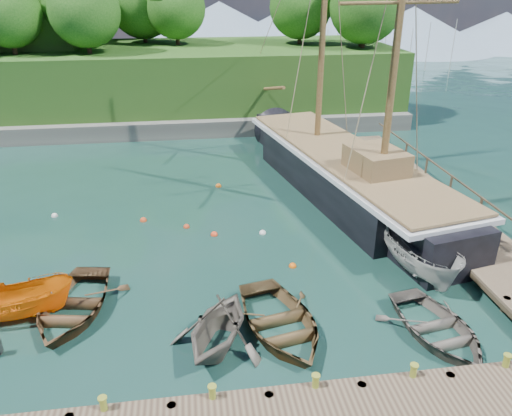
# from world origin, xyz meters

# --- Properties ---
(ground) EXTENTS (160.00, 160.00, 0.00)m
(ground) POSITION_xyz_m (0.00, 0.00, 0.00)
(ground) COLOR #153829
(ground) RESTS_ON ground
(dock_east) EXTENTS (3.20, 24.00, 1.10)m
(dock_east) POSITION_xyz_m (11.50, 7.00, 0.43)
(dock_east) COLOR #4A382B
(dock_east) RESTS_ON ground
(bollard_1) EXTENTS (0.26, 0.26, 0.45)m
(bollard_1) POSITION_xyz_m (-1.00, -5.10, 0.00)
(bollard_1) COLOR olive
(bollard_1) RESTS_ON ground
(bollard_2) EXTENTS (0.26, 0.26, 0.45)m
(bollard_2) POSITION_xyz_m (2.00, -5.10, 0.00)
(bollard_2) COLOR olive
(bollard_2) RESTS_ON ground
(bollard_3) EXTENTS (0.26, 0.26, 0.45)m
(bollard_3) POSITION_xyz_m (5.00, -5.10, 0.00)
(bollard_3) COLOR olive
(bollard_3) RESTS_ON ground
(bollard_4) EXTENTS (0.26, 0.26, 0.45)m
(bollard_4) POSITION_xyz_m (8.00, -5.10, 0.00)
(bollard_4) COLOR olive
(bollard_4) RESTS_ON ground
(rowboat_0) EXTENTS (4.30, 5.45, 1.02)m
(rowboat_0) POSITION_xyz_m (-5.91, 0.38, 0.00)
(rowboat_0) COLOR #523A22
(rowboat_0) RESTS_ON ground
(rowboat_1) EXTENTS (4.62, 4.87, 2.01)m
(rowboat_1) POSITION_xyz_m (-0.64, -2.23, 0.00)
(rowboat_1) COLOR #676055
(rowboat_1) RESTS_ON ground
(rowboat_2) EXTENTS (4.56, 5.65, 1.04)m
(rowboat_2) POSITION_xyz_m (1.57, -1.72, 0.00)
(rowboat_2) COLOR #503D22
(rowboat_2) RESTS_ON ground
(rowboat_3) EXTENTS (3.93, 4.97, 0.93)m
(rowboat_3) POSITION_xyz_m (6.98, -2.78, 0.00)
(rowboat_3) COLOR #57514A
(rowboat_3) RESTS_ON ground
(motorboat_orange) EXTENTS (4.32, 2.06, 1.61)m
(motorboat_orange) POSITION_xyz_m (-7.83, 0.35, 0.00)
(motorboat_orange) COLOR orange
(motorboat_orange) RESTS_ON ground
(cabin_boat_white) EXTENTS (2.60, 5.25, 1.94)m
(cabin_boat_white) POSITION_xyz_m (8.09, 1.21, 0.00)
(cabin_boat_white) COLOR beige
(cabin_boat_white) RESTS_ON ground
(schooner) EXTENTS (8.31, 26.15, 19.11)m
(schooner) POSITION_xyz_m (7.54, 10.02, 1.06)
(schooner) COLOR black
(schooner) RESTS_ON ground
(mooring_buoy_0) EXTENTS (0.34, 0.34, 0.34)m
(mooring_buoy_0) POSITION_xyz_m (-5.83, 2.93, 0.00)
(mooring_buoy_0) COLOR silver
(mooring_buoy_0) RESTS_ON ground
(mooring_buoy_1) EXTENTS (0.32, 0.32, 0.32)m
(mooring_buoy_1) POSITION_xyz_m (-1.58, 6.92, 0.00)
(mooring_buoy_1) COLOR #D2431D
(mooring_buoy_1) RESTS_ON ground
(mooring_buoy_2) EXTENTS (0.35, 0.35, 0.35)m
(mooring_buoy_2) POSITION_xyz_m (-0.25, 5.88, 0.00)
(mooring_buoy_2) COLOR #F0401A
(mooring_buoy_2) RESTS_ON ground
(mooring_buoy_3) EXTENTS (0.34, 0.34, 0.34)m
(mooring_buoy_3) POSITION_xyz_m (2.12, 5.72, 0.00)
(mooring_buoy_3) COLOR white
(mooring_buoy_3) RESTS_ON ground
(mooring_buoy_4) EXTENTS (0.36, 0.36, 0.36)m
(mooring_buoy_4) POSITION_xyz_m (-3.79, 7.98, 0.00)
(mooring_buoy_4) COLOR #DA491D
(mooring_buoy_4) RESTS_ON ground
(mooring_buoy_5) EXTENTS (0.35, 0.35, 0.35)m
(mooring_buoy_5) POSITION_xyz_m (0.41, 12.09, 0.00)
(mooring_buoy_5) COLOR orange
(mooring_buoy_5) RESTS_ON ground
(mooring_buoy_6) EXTENTS (0.34, 0.34, 0.34)m
(mooring_buoy_6) POSITION_xyz_m (-8.46, 9.18, 0.00)
(mooring_buoy_6) COLOR silver
(mooring_buoy_6) RESTS_ON ground
(mooring_buoy_7) EXTENTS (0.33, 0.33, 0.33)m
(mooring_buoy_7) POSITION_xyz_m (2.94, 2.47, 0.00)
(mooring_buoy_7) COLOR #EC5E0B
(mooring_buoy_7) RESTS_ON ground
(headland) EXTENTS (51.00, 19.31, 12.90)m
(headland) POSITION_xyz_m (-12.88, 31.36, 5.54)
(headland) COLOR #474744
(headland) RESTS_ON ground
(distant_ridge) EXTENTS (117.00, 40.00, 10.00)m
(distant_ridge) POSITION_xyz_m (4.30, 70.00, 4.35)
(distant_ridge) COLOR #728CA5
(distant_ridge) RESTS_ON ground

